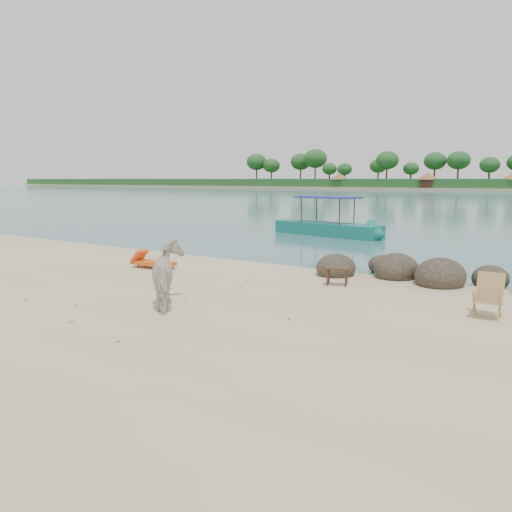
{
  "coord_description": "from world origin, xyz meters",
  "views": [
    {
      "loc": [
        7.08,
        -8.87,
        3.02
      ],
      "look_at": [
        -0.16,
        2.0,
        1.0
      ],
      "focal_mm": 35.0,
      "sensor_mm": 36.0,
      "label": 1
    }
  ],
  "objects_px": {
    "boulders": "(415,274)",
    "lounge_chair": "(155,262)",
    "cow": "(170,276)",
    "boat_near": "(328,203)",
    "deck_chair": "(487,298)",
    "side_table": "(337,277)"
  },
  "relations": [
    {
      "from": "side_table",
      "to": "deck_chair",
      "type": "relative_size",
      "value": 0.66
    },
    {
      "from": "boulders",
      "to": "boat_near",
      "type": "height_order",
      "value": "boat_near"
    },
    {
      "from": "lounge_chair",
      "to": "boulders",
      "type": "bearing_deg",
      "value": 13.84
    },
    {
      "from": "cow",
      "to": "lounge_chair",
      "type": "relative_size",
      "value": 1.05
    },
    {
      "from": "deck_chair",
      "to": "boat_near",
      "type": "xyz_separation_m",
      "value": [
        -10.23,
        13.37,
        1.24
      ]
    },
    {
      "from": "side_table",
      "to": "deck_chair",
      "type": "distance_m",
      "value": 4.32
    },
    {
      "from": "side_table",
      "to": "deck_chair",
      "type": "xyz_separation_m",
      "value": [
        4.12,
        -1.29,
        0.22
      ]
    },
    {
      "from": "deck_chair",
      "to": "boat_near",
      "type": "relative_size",
      "value": 0.14
    },
    {
      "from": "lounge_chair",
      "to": "deck_chair",
      "type": "relative_size",
      "value": 1.81
    },
    {
      "from": "side_table",
      "to": "boat_near",
      "type": "distance_m",
      "value": 13.62
    },
    {
      "from": "boulders",
      "to": "deck_chair",
      "type": "relative_size",
      "value": 6.74
    },
    {
      "from": "side_table",
      "to": "lounge_chair",
      "type": "bearing_deg",
      "value": 170.97
    },
    {
      "from": "boulders",
      "to": "lounge_chair",
      "type": "relative_size",
      "value": 3.73
    },
    {
      "from": "lounge_chair",
      "to": "deck_chair",
      "type": "height_order",
      "value": "deck_chair"
    },
    {
      "from": "boulders",
      "to": "cow",
      "type": "xyz_separation_m",
      "value": [
        -3.93,
        -6.38,
        0.55
      ]
    },
    {
      "from": "boat_near",
      "to": "lounge_chair",
      "type": "bearing_deg",
      "value": -80.05
    },
    {
      "from": "side_table",
      "to": "boat_near",
      "type": "xyz_separation_m",
      "value": [
        -6.11,
        12.08,
        1.46
      ]
    },
    {
      "from": "cow",
      "to": "deck_chair",
      "type": "xyz_separation_m",
      "value": [
        6.44,
        3.07,
        -0.29
      ]
    },
    {
      "from": "cow",
      "to": "lounge_chair",
      "type": "distance_m",
      "value": 5.27
    },
    {
      "from": "cow",
      "to": "boat_near",
      "type": "height_order",
      "value": "boat_near"
    },
    {
      "from": "cow",
      "to": "deck_chair",
      "type": "relative_size",
      "value": 1.9
    },
    {
      "from": "boulders",
      "to": "side_table",
      "type": "bearing_deg",
      "value": -128.63
    }
  ]
}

